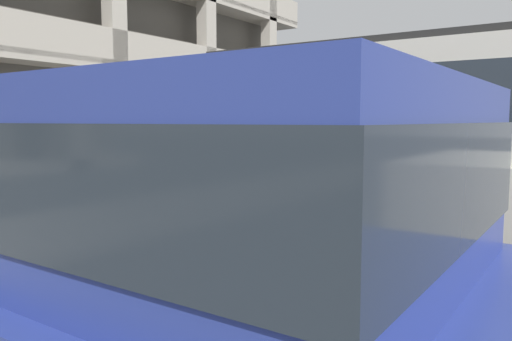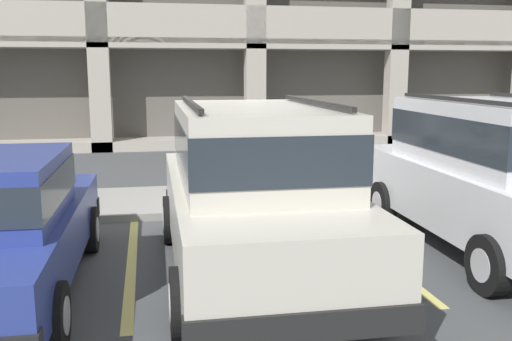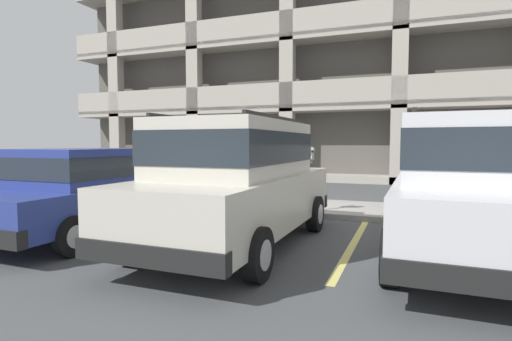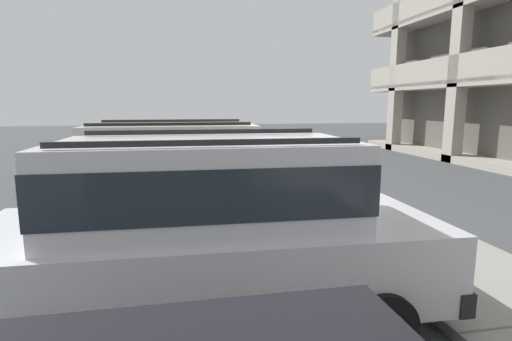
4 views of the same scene
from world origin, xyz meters
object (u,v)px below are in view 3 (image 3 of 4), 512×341
silver_suv (238,178)px  dark_hatchback (467,183)px  fire_hydrant (176,188)px  parking_meter_near (306,163)px  parking_garage (404,27)px  red_sedan (92,189)px

silver_suv → dark_hatchback: bearing=7.5°
fire_hydrant → silver_suv: bearing=-45.2°
parking_meter_near → fire_hydrant: (-3.54, 0.30, -0.73)m
silver_suv → parking_meter_near: (0.40, 2.86, 0.10)m
parking_garage → silver_suv: bearing=-97.4°
parking_meter_near → fire_hydrant: parking_meter_near is taller
parking_garage → fire_hydrant: 15.73m
silver_suv → parking_garage: (2.10, 16.19, 6.45)m
silver_suv → dark_hatchback: 3.30m
parking_garage → dark_hatchback: bearing=-85.8°
silver_suv → parking_meter_near: size_ratio=3.34×
silver_suv → parking_meter_near: silver_suv is taller
dark_hatchback → fire_hydrant: (-6.41, 2.76, -0.62)m
silver_suv → red_sedan: 2.80m
dark_hatchback → red_sedan: bearing=-173.6°
silver_suv → parking_garage: parking_garage is taller
red_sedan → dark_hatchback: dark_hatchback is taller
parking_meter_near → fire_hydrant: bearing=175.2°
red_sedan → dark_hatchback: 6.10m
silver_suv → red_sedan: bearing=-176.0°
dark_hatchback → parking_garage: 17.10m
silver_suv → red_sedan: size_ratio=1.07×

